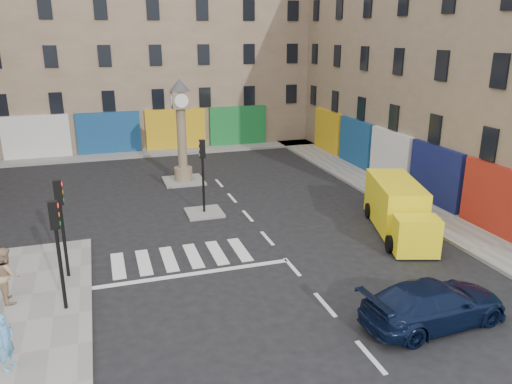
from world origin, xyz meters
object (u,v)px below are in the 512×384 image
traffic_light_island (203,164)px  pedestrian_tan (7,274)px  yellow_van (398,208)px  pedestrian_blue (6,342)px  traffic_light_left_far (61,213)px  traffic_light_left_near (57,238)px  navy_sedan (434,303)px  clock_pillar (181,125)px

traffic_light_island → pedestrian_tan: size_ratio=1.95×
yellow_van → pedestrian_blue: (-15.62, -5.62, -0.14)m
traffic_light_left_far → traffic_light_island: 8.30m
pedestrian_tan → pedestrian_blue: bearing=169.9°
traffic_light_left_near → traffic_light_left_far: same height
yellow_van → pedestrian_tan: size_ratio=3.37×
traffic_light_left_far → pedestrian_tan: (-1.79, -1.27, -1.52)m
pedestrian_blue → yellow_van: bearing=-45.8°
traffic_light_left_far → pedestrian_tan: traffic_light_left_far is taller
navy_sedan → pedestrian_tan: 13.92m
traffic_light_left_near → traffic_light_island: bearing=51.1°
pedestrian_blue → pedestrian_tan: 3.96m
traffic_light_left_near → yellow_van: traffic_light_left_near is taller
pedestrian_tan → yellow_van: bearing=-101.0°
yellow_van → pedestrian_tan: bearing=-156.2°
traffic_light_island → pedestrian_blue: size_ratio=2.27×
traffic_light_left_near → navy_sedan: bearing=-21.1°
pedestrian_blue → pedestrian_tan: bearing=31.4°
traffic_light_left_near → clock_pillar: clock_pillar is taller
navy_sedan → pedestrian_blue: bearing=78.8°
traffic_light_island → clock_pillar: size_ratio=0.61×
yellow_van → pedestrian_blue: size_ratio=3.93×
traffic_light_left_near → pedestrian_tan: 2.61m
clock_pillar → yellow_van: 13.80m
pedestrian_tan → traffic_light_left_far: bearing=-71.7°
traffic_light_left_far → yellow_van: traffic_light_left_far is taller
traffic_light_island → pedestrian_blue: traffic_light_island is taller
traffic_light_left_near → pedestrian_tan: traffic_light_left_near is taller
traffic_light_left_near → clock_pillar: 15.19m
navy_sedan → traffic_light_left_far: bearing=54.4°
pedestrian_blue → pedestrian_tan: (-0.48, 3.93, 0.14)m
traffic_light_left_near → yellow_van: (14.30, 2.82, -1.51)m
yellow_van → traffic_light_island: bearing=165.9°
clock_pillar → pedestrian_blue: 18.44m
yellow_van → pedestrian_tan: (-16.10, -1.69, -0.01)m
traffic_light_island → pedestrian_tan: bearing=-140.5°
yellow_van → pedestrian_blue: yellow_van is taller
traffic_light_island → pedestrian_tan: traffic_light_island is taller
clock_pillar → pedestrian_blue: (-7.62, -16.59, -2.58)m
clock_pillar → yellow_van: (8.00, -10.97, -2.44)m
traffic_light_left_near → traffic_light_left_far: (0.00, 2.40, 0.00)m
traffic_light_left_near → clock_pillar: bearing=65.5°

